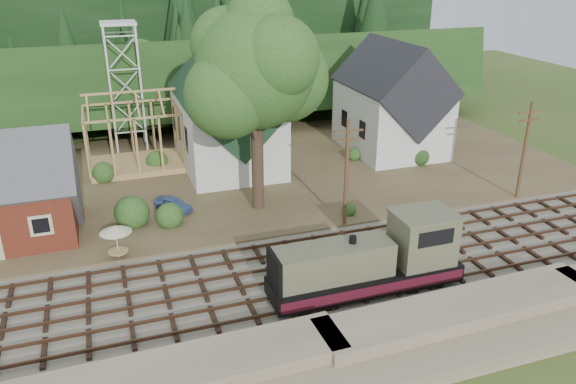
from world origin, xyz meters
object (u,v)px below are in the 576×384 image
object	(u,v)px
locomotive	(373,262)
car_blue	(173,204)
car_red	(405,138)
patio_set	(115,231)

from	to	relation	value
locomotive	car_blue	xyz separation A→B (m)	(-9.27, 14.49, -1.17)
locomotive	car_red	size ratio (longest dim) A/B	2.44
car_blue	car_red	xyz separation A→B (m)	(24.63, 8.61, 0.10)
locomotive	car_blue	bearing A→B (deg)	122.62
car_blue	patio_set	xyz separation A→B (m)	(-4.36, -5.98, 1.34)
locomotive	car_red	bearing A→B (deg)	56.37
locomotive	patio_set	distance (m)	16.06
car_blue	car_red	world-z (taller)	car_red
car_red	car_blue	bearing A→B (deg)	140.93
locomotive	car_blue	world-z (taller)	locomotive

